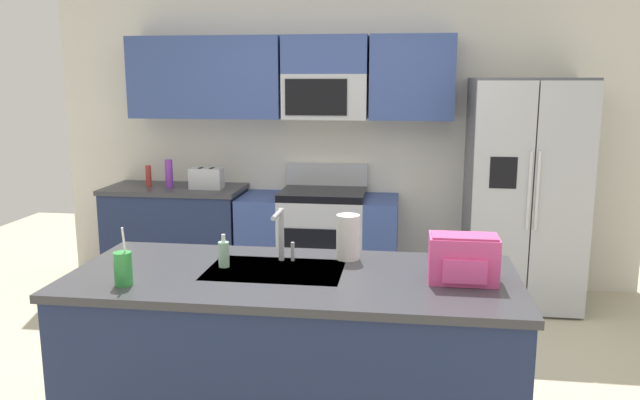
% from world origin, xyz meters
% --- Properties ---
extents(ground_plane, '(9.00, 9.00, 0.00)m').
position_xyz_m(ground_plane, '(0.00, 0.00, 0.00)').
color(ground_plane, beige).
rests_on(ground_plane, ground).
extents(kitchen_wall_unit, '(5.20, 0.43, 2.60)m').
position_xyz_m(kitchen_wall_unit, '(-0.14, 2.08, 1.47)').
color(kitchen_wall_unit, silver).
rests_on(kitchen_wall_unit, ground).
extents(back_counter, '(1.21, 0.63, 0.90)m').
position_xyz_m(back_counter, '(-1.46, 1.80, 0.45)').
color(back_counter, '#1E2A4D').
rests_on(back_counter, ground).
extents(range_oven, '(1.36, 0.61, 1.10)m').
position_xyz_m(range_oven, '(-0.17, 1.80, 0.44)').
color(range_oven, '#B7BABF').
rests_on(range_oven, ground).
extents(refrigerator, '(0.90, 0.76, 1.85)m').
position_xyz_m(refrigerator, '(1.52, 1.73, 0.93)').
color(refrigerator, '#4C4F54').
rests_on(refrigerator, ground).
extents(island_counter, '(2.20, 0.94, 0.90)m').
position_xyz_m(island_counter, '(0.03, -0.54, 0.45)').
color(island_counter, '#1E2A4D').
rests_on(island_counter, ground).
extents(toaster, '(0.28, 0.16, 0.18)m').
position_xyz_m(toaster, '(-1.15, 1.75, 0.99)').
color(toaster, '#B7BABF').
rests_on(toaster, back_counter).
extents(pepper_mill, '(0.05, 0.05, 0.19)m').
position_xyz_m(pepper_mill, '(-1.70, 1.80, 0.99)').
color(pepper_mill, '#B2332D').
rests_on(pepper_mill, back_counter).
extents(bottle_purple, '(0.07, 0.07, 0.25)m').
position_xyz_m(bottle_purple, '(-1.49, 1.77, 1.02)').
color(bottle_purple, purple).
rests_on(bottle_purple, back_counter).
extents(sink_faucet, '(0.08, 0.21, 0.28)m').
position_xyz_m(sink_faucet, '(-0.06, -0.35, 1.07)').
color(sink_faucet, '#B7BABF').
rests_on(sink_faucet, island_counter).
extents(drink_cup_green, '(0.08, 0.08, 0.28)m').
position_xyz_m(drink_cup_green, '(-0.72, -0.82, 0.98)').
color(drink_cup_green, green).
rests_on(drink_cup_green, island_counter).
extents(soap_dispenser, '(0.06, 0.06, 0.17)m').
position_xyz_m(soap_dispenser, '(-0.34, -0.47, 0.97)').
color(soap_dispenser, '#A5D8B2').
rests_on(soap_dispenser, island_counter).
extents(paper_towel_roll, '(0.12, 0.12, 0.24)m').
position_xyz_m(paper_towel_roll, '(0.28, -0.25, 1.02)').
color(paper_towel_roll, white).
rests_on(paper_towel_roll, island_counter).
extents(backpack, '(0.32, 0.22, 0.23)m').
position_xyz_m(backpack, '(0.85, -0.55, 1.02)').
color(backpack, '#EA4C93').
rests_on(backpack, island_counter).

